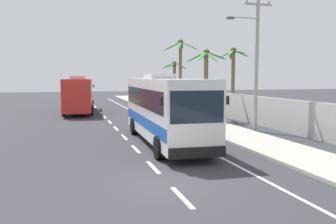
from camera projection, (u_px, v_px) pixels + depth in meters
name	position (u px, v px, depth m)	size (l,w,h in m)	color
ground_plane	(171.00, 186.00, 11.89)	(160.00, 160.00, 0.00)	#303035
sidewalk_kerb	(227.00, 131.00, 23.31)	(3.20, 90.00, 0.14)	#A8A399
lane_markings	(143.00, 126.00, 26.37)	(3.51, 71.00, 0.01)	white
boundary_wall	(250.00, 109.00, 28.07)	(0.24, 60.00, 2.18)	#B2B2AD
coach_bus_foreground	(164.00, 107.00, 19.50)	(3.06, 11.13, 3.80)	silver
coach_bus_far_lane	(79.00, 94.00, 36.18)	(3.62, 11.28, 3.71)	red
motorcycle_beside_bus	(155.00, 114.00, 28.80)	(0.56, 1.96, 1.54)	black
utility_pole_mid	(256.00, 53.00, 23.31)	(3.14, 0.24, 9.73)	#9E9E99
palm_nearest	(180.00, 61.00, 35.35)	(3.63, 3.60, 7.33)	brown
palm_second	(206.00, 72.00, 29.70)	(3.33, 3.60, 5.95)	brown
palm_third	(233.00, 70.00, 31.21)	(2.66, 2.75, 6.22)	brown
palm_fourth	(175.00, 77.00, 40.77)	(2.76, 3.06, 5.45)	brown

